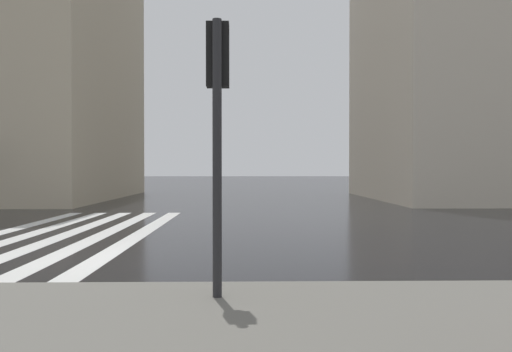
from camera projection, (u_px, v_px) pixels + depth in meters
ground_plane at (113, 257)px, 10.52m from camera, size 220.00×220.00×0.00m
zebra_crossing at (72, 233)px, 14.47m from camera, size 13.00×4.50×0.01m
traffic_signal_post at (218, 98)px, 6.75m from camera, size 0.44×0.30×3.60m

